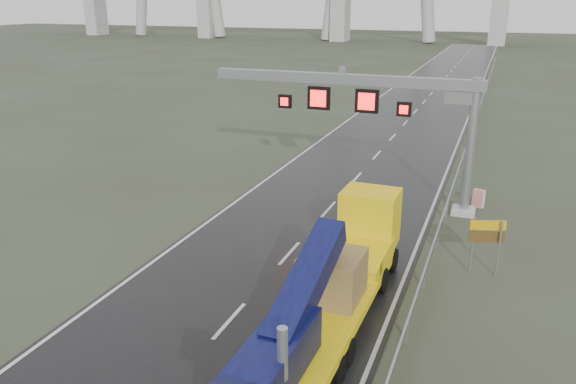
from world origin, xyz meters
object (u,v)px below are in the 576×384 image
at_px(sign_gantry, 380,103).
at_px(heavy_haul_truck, 321,300).
at_px(exit_sign_pair, 487,236).
at_px(striped_barrier, 479,198).

height_order(sign_gantry, heavy_haul_truck, sign_gantry).
bearing_deg(sign_gantry, exit_sign_pair, -48.68).
height_order(sign_gantry, striped_barrier, sign_gantry).
relative_size(exit_sign_pair, striped_barrier, 2.46).
xyz_separation_m(heavy_haul_truck, striped_barrier, (4.15, 15.40, -1.09)).
bearing_deg(striped_barrier, heavy_haul_truck, -85.03).
bearing_deg(heavy_haul_truck, exit_sign_pair, 57.02).
xyz_separation_m(sign_gantry, heavy_haul_truck, (1.31, -14.04, -4.03)).
height_order(heavy_haul_truck, exit_sign_pair, heavy_haul_truck).
bearing_deg(striped_barrier, sign_gantry, -145.94).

